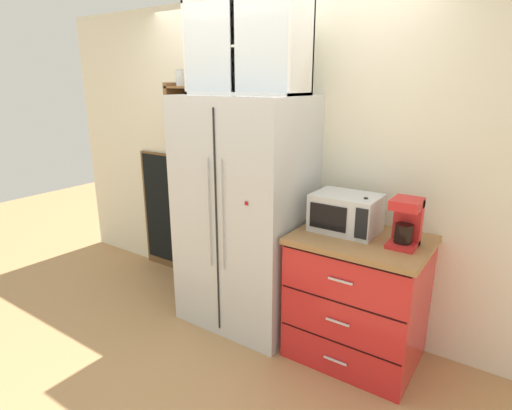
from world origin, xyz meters
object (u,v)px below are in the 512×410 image
Objects in this scene: coffee_maker at (406,222)px; bottle_clear at (364,220)px; mug_cream at (364,230)px; chalkboard_menu at (166,212)px; refrigerator at (245,214)px; microwave at (346,213)px.

bottle_clear is (-0.27, 0.01, -0.04)m from coffee_maker.
chalkboard_menu is (-2.20, 0.28, -0.34)m from mug_cream.
refrigerator is at bearing -177.33° from bottle_clear.
microwave is 1.42× the size of coffee_maker.
bottle_clear is (0.14, -0.03, -0.01)m from microwave.
coffee_maker is 2.92× the size of mug_cream.
mug_cream is 0.07m from bottle_clear.
chalkboard_menu reaches higher than bottle_clear.
bottle_clear is 0.22× the size of chalkboard_menu.
coffee_maker is 0.25× the size of chalkboard_menu.
coffee_maker is 2.52m from chalkboard_menu.
coffee_maker is at bearing -2.07° from mug_cream.
bottle_clear is (0.94, 0.04, 0.12)m from refrigerator.
coffee_maker is (0.41, -0.04, 0.03)m from microwave.
chalkboard_menu reaches higher than microwave.
refrigerator is 1.48× the size of chalkboard_menu.
mug_cream is at bearing 2.75° from refrigerator.
refrigerator is 6.73× the size of bottle_clear.
bottle_clear is at bearing -7.39° from chalkboard_menu.
coffee_maker is at bearing -5.81° from microwave.
refrigerator reaches higher than bottle_clear.
coffee_maker reaches higher than microwave.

